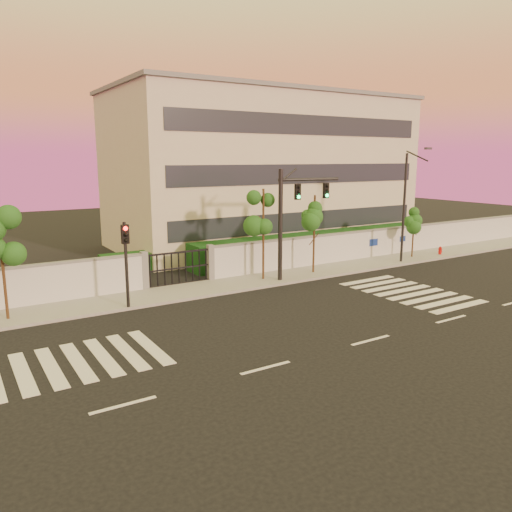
% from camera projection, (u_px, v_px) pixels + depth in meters
% --- Properties ---
extents(ground, '(120.00, 120.00, 0.00)m').
position_uv_depth(ground, '(370.00, 340.00, 19.87)').
color(ground, black).
rests_on(ground, ground).
extents(sidewalk, '(60.00, 3.00, 0.15)m').
position_uv_depth(sidewalk, '(238.00, 283.00, 28.58)').
color(sidewalk, gray).
rests_on(sidewalk, ground).
extents(perimeter_wall, '(60.00, 0.36, 2.20)m').
position_uv_depth(perimeter_wall, '(227.00, 262.00, 29.69)').
color(perimeter_wall, silver).
rests_on(perimeter_wall, ground).
extents(hedge_row, '(41.00, 4.25, 1.80)m').
position_uv_depth(hedge_row, '(221.00, 257.00, 32.57)').
color(hedge_row, black).
rests_on(hedge_row, ground).
extents(institutional_building, '(24.40, 12.40, 12.25)m').
position_uv_depth(institutional_building, '(262.00, 170.00, 41.64)').
color(institutional_building, beige).
rests_on(institutional_building, ground).
extents(road_markings, '(57.00, 7.62, 0.02)m').
position_uv_depth(road_markings, '(284.00, 321.00, 22.16)').
color(road_markings, silver).
rests_on(road_markings, ground).
extents(street_tree_c, '(1.61, 1.28, 5.31)m').
position_uv_depth(street_tree_c, '(0.00, 235.00, 21.40)').
color(street_tree_c, '#382314').
rests_on(street_tree_c, ground).
extents(street_tree_d, '(1.58, 1.26, 5.42)m').
position_uv_depth(street_tree_d, '(264.00, 214.00, 28.68)').
color(street_tree_d, '#382314').
rests_on(street_tree_d, ground).
extents(street_tree_e, '(1.56, 1.24, 4.93)m').
position_uv_depth(street_tree_e, '(315.00, 216.00, 30.47)').
color(street_tree_e, '#382314').
rests_on(street_tree_e, ground).
extents(street_tree_f, '(1.33, 1.06, 3.63)m').
position_uv_depth(street_tree_f, '(414.00, 222.00, 35.49)').
color(street_tree_f, '#382314').
rests_on(street_tree_f, ground).
extents(traffic_signal_main, '(4.13, 0.67, 6.55)m').
position_uv_depth(traffic_signal_main, '(292.00, 211.00, 28.80)').
color(traffic_signal_main, black).
rests_on(traffic_signal_main, ground).
extents(traffic_signal_secondary, '(0.33, 0.33, 4.24)m').
position_uv_depth(traffic_signal_secondary, '(126.00, 255.00, 23.34)').
color(traffic_signal_secondary, black).
rests_on(traffic_signal_secondary, ground).
extents(streetlight_east, '(0.47, 1.88, 7.81)m').
position_uv_depth(streetlight_east, '(406.00, 202.00, 33.45)').
color(streetlight_east, black).
rests_on(streetlight_east, ground).
extents(fire_hydrant, '(0.29, 0.27, 0.74)m').
position_uv_depth(fire_hydrant, '(440.00, 251.00, 36.82)').
color(fire_hydrant, '#B50D0C').
rests_on(fire_hydrant, ground).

